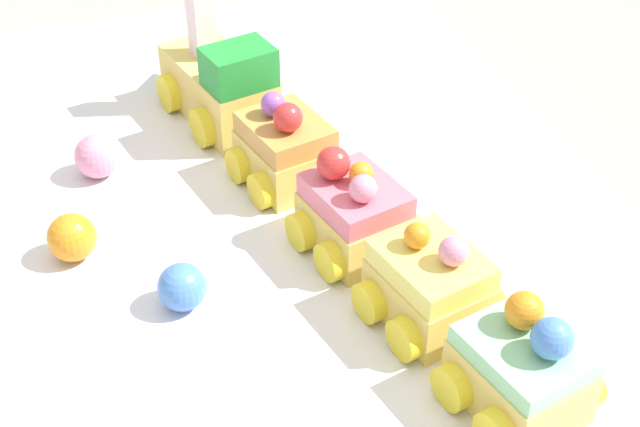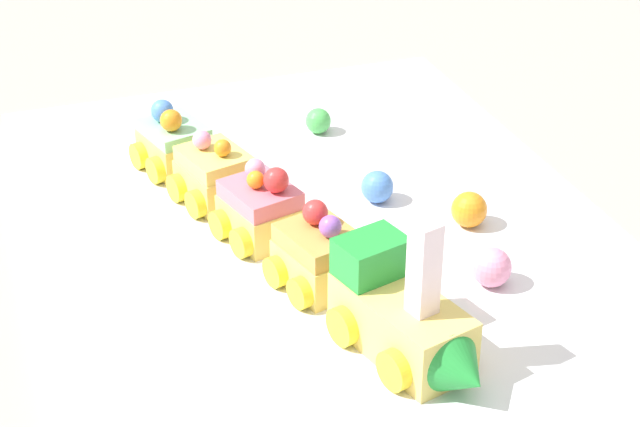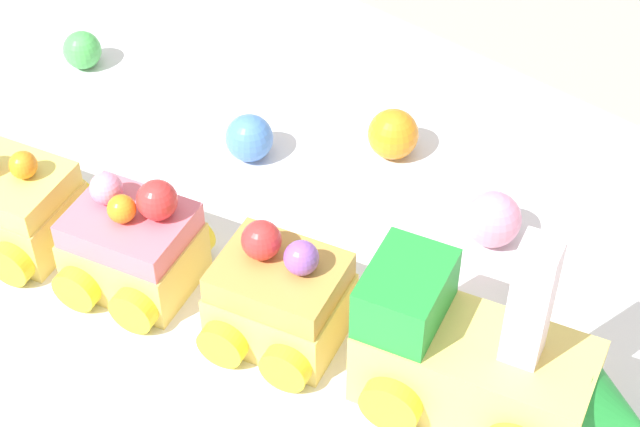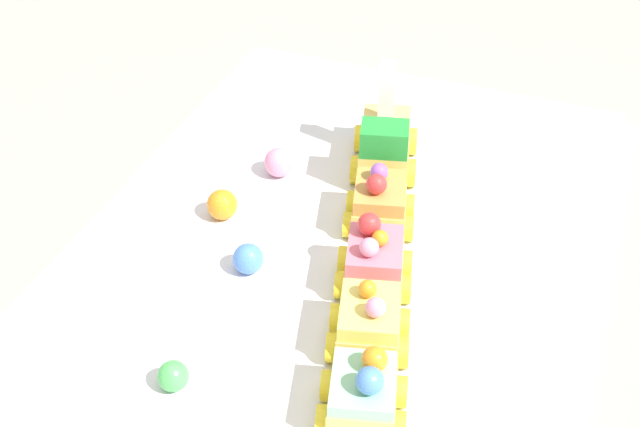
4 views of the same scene
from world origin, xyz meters
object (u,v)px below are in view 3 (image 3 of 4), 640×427
object	(u,v)px
gumball_orange	(393,134)
gumball_pink	(493,219)
cake_car_lemon	(14,206)
gumball_blue	(249,138)
gumball_green	(82,50)
cake_train_locomotive	(490,367)
cake_car_strawberry	(134,245)
cake_car_caramel	(280,299)

from	to	relation	value
gumball_orange	gumball_pink	distance (m)	0.09
cake_car_lemon	gumball_blue	size ratio (longest dim) A/B	2.78
cake_car_lemon	gumball_green	world-z (taller)	cake_car_lemon
cake_train_locomotive	gumball_pink	distance (m)	0.11
cake_car_strawberry	gumball_pink	bearing A→B (deg)	34.07
cake_car_strawberry	gumball_blue	xyz separation A→B (m)	(-0.02, 0.11, -0.01)
cake_car_caramel	cake_train_locomotive	bearing A→B (deg)	-0.12
cake_car_strawberry	gumball_green	size ratio (longest dim) A/B	3.16
cake_car_caramel	cake_car_strawberry	world-z (taller)	same
cake_car_lemon	gumball_pink	size ratio (longest dim) A/B	2.55
gumball_orange	gumball_green	distance (m)	0.21
cake_car_caramel	gumball_orange	size ratio (longest dim) A/B	2.61
cake_car_strawberry	gumball_pink	world-z (taller)	cake_car_strawberry
cake_car_caramel	gumball_pink	bearing A→B (deg)	55.37
cake_car_caramel	cake_car_lemon	distance (m)	0.16
cake_car_caramel	cake_car_strawberry	distance (m)	0.08
cake_car_strawberry	gumball_orange	world-z (taller)	cake_car_strawberry
cake_car_strawberry	gumball_orange	bearing A→B (deg)	61.66
gumball_blue	gumball_green	bearing A→B (deg)	-179.00
cake_train_locomotive	cake_car_lemon	size ratio (longest dim) A/B	1.80
cake_car_caramel	gumball_orange	bearing A→B (deg)	90.92
cake_train_locomotive	cake_car_strawberry	world-z (taller)	cake_train_locomotive
cake_car_lemon	gumball_green	xyz separation A→B (m)	(-0.09, 0.13, -0.01)
cake_train_locomotive	gumball_green	size ratio (longest dim) A/B	5.69
gumball_pink	gumball_blue	bearing A→B (deg)	-167.49
cake_car_caramel	cake_car_strawberry	xyz separation A→B (m)	(-0.08, -0.02, 0.00)
gumball_pink	gumball_orange	bearing A→B (deg)	164.58
cake_car_lemon	gumball_green	size ratio (longest dim) A/B	3.16
cake_car_lemon	cake_train_locomotive	bearing A→B (deg)	0.02
cake_car_strawberry	gumball_green	world-z (taller)	cake_car_strawberry
cake_car_strawberry	cake_car_lemon	bearing A→B (deg)	-179.64
cake_car_caramel	gumball_green	size ratio (longest dim) A/B	3.16
gumball_blue	cake_car_caramel	bearing A→B (deg)	-40.68
cake_car_caramel	gumball_green	distance (m)	0.26
cake_train_locomotive	gumball_green	distance (m)	0.35
gumball_orange	gumball_pink	bearing A→B (deg)	-15.42
cake_car_strawberry	cake_car_lemon	distance (m)	0.07
cake_train_locomotive	gumball_orange	distance (m)	0.18
cake_car_lemon	gumball_pink	xyz separation A→B (m)	(0.19, 0.16, -0.01)
cake_car_strawberry	gumball_green	xyz separation A→B (m)	(-0.17, 0.11, -0.01)
gumball_green	cake_train_locomotive	bearing A→B (deg)	-9.61
cake_car_lemon	gumball_blue	bearing A→B (deg)	54.25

